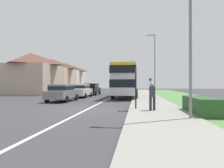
% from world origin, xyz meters
% --- Properties ---
extents(ground_plane, '(120.00, 120.00, 0.00)m').
position_xyz_m(ground_plane, '(0.00, 0.00, 0.00)').
color(ground_plane, '#38383D').
extents(lane_marking_centre, '(0.14, 60.00, 0.01)m').
position_xyz_m(lane_marking_centre, '(0.00, 8.00, 0.00)').
color(lane_marking_centre, silver).
rests_on(lane_marking_centre, ground_plane).
extents(pavement_near_side, '(3.20, 68.00, 0.12)m').
position_xyz_m(pavement_near_side, '(4.20, 6.00, 0.06)').
color(pavement_near_side, gray).
rests_on(pavement_near_side, ground_plane).
extents(grass_verge_seaward, '(6.00, 68.00, 0.08)m').
position_xyz_m(grass_verge_seaward, '(8.50, 6.00, 0.04)').
color(grass_verge_seaward, '#517F42').
rests_on(grass_verge_seaward, ground_plane).
extents(roadside_hedge, '(1.10, 3.10, 0.90)m').
position_xyz_m(roadside_hedge, '(6.30, -1.34, 0.45)').
color(roadside_hedge, '#2D5128').
rests_on(roadside_hedge, ground_plane).
extents(double_decker_bus, '(2.80, 10.63, 3.70)m').
position_xyz_m(double_decker_bus, '(1.76, 10.93, 2.14)').
color(double_decker_bus, '#BCBCC1').
rests_on(double_decker_bus, ground_plane).
extents(parked_car_grey, '(1.95, 4.00, 1.55)m').
position_xyz_m(parked_car_grey, '(-3.70, 4.65, 0.86)').
color(parked_car_grey, slate).
rests_on(parked_car_grey, ground_plane).
extents(parked_car_white, '(1.94, 4.10, 1.61)m').
position_xyz_m(parked_car_white, '(-3.59, 9.78, 0.89)').
color(parked_car_white, silver).
rests_on(parked_car_white, ground_plane).
extents(parked_car_black, '(2.01, 4.25, 1.71)m').
position_xyz_m(parked_car_black, '(-3.62, 15.07, 0.94)').
color(parked_car_black, black).
rests_on(parked_car_black, ground_plane).
extents(pedestrian_at_stop, '(0.34, 0.34, 1.67)m').
position_xyz_m(pedestrian_at_stop, '(3.91, -0.85, 0.98)').
color(pedestrian_at_stop, '#23232D').
rests_on(pedestrian_at_stop, ground_plane).
extents(bus_stop_sign, '(0.09, 0.52, 2.60)m').
position_xyz_m(bus_stop_sign, '(3.00, -0.19, 1.54)').
color(bus_stop_sign, black).
rests_on(bus_stop_sign, ground_plane).
extents(cycle_route_sign, '(0.44, 0.08, 2.52)m').
position_xyz_m(cycle_route_sign, '(5.04, 16.17, 1.43)').
color(cycle_route_sign, slate).
rests_on(cycle_route_sign, ground_plane).
extents(street_lamp_near, '(1.14, 0.20, 7.41)m').
position_xyz_m(street_lamp_near, '(5.22, -2.98, 4.25)').
color(street_lamp_near, slate).
rests_on(street_lamp_near, ground_plane).
extents(street_lamp_mid, '(1.14, 0.20, 7.64)m').
position_xyz_m(street_lamp_mid, '(5.12, 11.37, 4.37)').
color(street_lamp_mid, slate).
rests_on(street_lamp_mid, ground_plane).
extents(house_terrace_far_side, '(7.84, 20.33, 6.56)m').
position_xyz_m(house_terrace_far_side, '(-13.59, 22.07, 3.28)').
color(house_terrace_far_side, tan).
rests_on(house_terrace_far_side, ground_plane).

